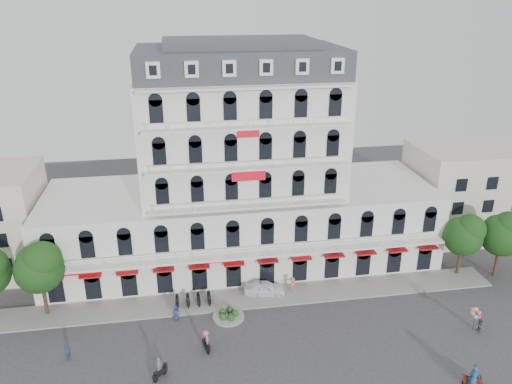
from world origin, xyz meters
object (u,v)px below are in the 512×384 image
object	(u,v)px
rider_northeast	(474,375)
parked_car	(265,288)
balloon_vendor	(478,320)
rider_east	(474,378)
rider_west	(160,369)
rider_center	(206,340)

from	to	relation	value
rider_northeast	parked_car	bearing A→B (deg)	-62.35
parked_car	balloon_vendor	bearing A→B (deg)	-108.67
rider_northeast	rider_east	bearing A→B (deg)	41.42
balloon_vendor	rider_east	bearing A→B (deg)	-123.48
balloon_vendor	rider_northeast	bearing A→B (deg)	-123.48
parked_car	rider_east	distance (m)	21.74
parked_car	rider_west	world-z (taller)	rider_west
rider_west	rider_northeast	world-z (taller)	rider_northeast
rider_west	parked_car	bearing A→B (deg)	-2.97
balloon_vendor	parked_car	bearing A→B (deg)	153.29
rider_east	rider_northeast	distance (m)	0.42
rider_center	rider_east	bearing A→B (deg)	56.47
rider_center	rider_west	bearing A→B (deg)	-67.19
parked_car	balloon_vendor	distance (m)	21.16
rider_west	rider_center	xyz separation A→B (m)	(4.09, 2.89, 0.19)
balloon_vendor	rider_center	bearing A→B (deg)	176.68
parked_car	rider_east	bearing A→B (deg)	-130.29
rider_northeast	balloon_vendor	size ratio (longest dim) A/B	0.86
rider_east	rider_center	world-z (taller)	rider_east
rider_west	rider_east	world-z (taller)	rider_east
rider_west	rider_center	distance (m)	5.01
rider_east	balloon_vendor	distance (m)	8.07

